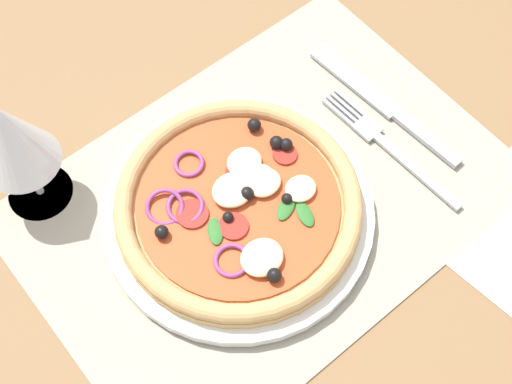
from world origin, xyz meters
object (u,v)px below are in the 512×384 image
pizza (237,203)px  fork (384,143)px  plate (237,211)px  wine_glass (10,137)px  knife (383,103)px

pizza → fork: bearing=-11.0°
plate → wine_glass: size_ratio=1.75×
knife → wine_glass: bearing=63.5°
wine_glass → knife: bearing=-22.8°
fork → wine_glass: wine_glass is taller
pizza → knife: bearing=1.2°
plate → knife: size_ratio=1.30×
fork → pizza: bearing=76.4°
plate → knife: bearing=1.1°
pizza → knife: (19.86, 0.40, -2.10)cm
fork → knife: 4.91cm
pizza → fork: 16.98cm
pizza → wine_glass: bearing=133.1°
wine_glass → pizza: bearing=-46.9°
knife → wine_glass: (-33.35, 13.99, 9.64)cm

